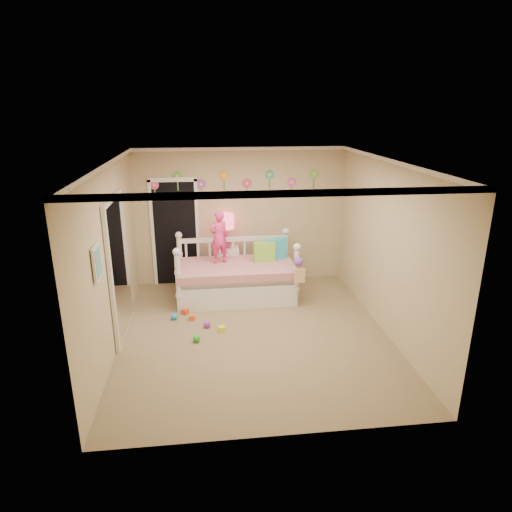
{
  "coord_description": "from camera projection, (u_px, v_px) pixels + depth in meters",
  "views": [
    {
      "loc": [
        -0.69,
        -6.06,
        3.3
      ],
      "look_at": [
        0.1,
        0.6,
        1.05
      ],
      "focal_mm": 31.35,
      "sensor_mm": 36.0,
      "label": 1
    }
  ],
  "objects": [
    {
      "name": "hanging_bag",
      "position": [
        298.0,
        271.0,
        7.46
      ],
      "size": [
        0.2,
        0.16,
        0.36
      ],
      "primitive_type": null,
      "color": "beige",
      "rests_on": "daybed"
    },
    {
      "name": "floor",
      "position": [
        254.0,
        334.0,
        6.83
      ],
      "size": [
        4.0,
        4.5,
        0.01
      ],
      "primitive_type": "cube",
      "color": "#7F684C",
      "rests_on": "ground"
    },
    {
      "name": "back_wall",
      "position": [
        241.0,
        217.0,
        8.53
      ],
      "size": [
        4.0,
        0.01,
        2.6
      ],
      "primitive_type": "cube",
      "color": "tan",
      "rests_on": "floor"
    },
    {
      "name": "pillow_lime",
      "position": [
        264.0,
        252.0,
        8.04
      ],
      "size": [
        0.39,
        0.17,
        0.36
      ],
      "primitive_type": "cube",
      "rotation": [
        0.0,
        0.0,
        0.09
      ],
      "color": "#87D440",
      "rests_on": "daybed"
    },
    {
      "name": "left_wall",
      "position": [
        111.0,
        258.0,
        6.19
      ],
      "size": [
        0.01,
        4.5,
        2.6
      ],
      "primitive_type": "cube",
      "color": "tan",
      "rests_on": "floor"
    },
    {
      "name": "right_wall",
      "position": [
        387.0,
        248.0,
        6.64
      ],
      "size": [
        0.01,
        4.5,
        2.6
      ],
      "primitive_type": "cube",
      "color": "tan",
      "rests_on": "floor"
    },
    {
      "name": "nightstand",
      "position": [
        227.0,
        266.0,
        8.63
      ],
      "size": [
        0.45,
        0.35,
        0.75
      ],
      "primitive_type": "cube",
      "rotation": [
        0.0,
        0.0,
        -0.01
      ],
      "color": "white",
      "rests_on": "floor"
    },
    {
      "name": "daybed",
      "position": [
        236.0,
        268.0,
        7.95
      ],
      "size": [
        2.12,
        1.16,
        1.14
      ],
      "primitive_type": null,
      "rotation": [
        0.0,
        0.0,
        0.01
      ],
      "color": "white",
      "rests_on": "floor"
    },
    {
      "name": "table_lamp",
      "position": [
        226.0,
        225.0,
        8.37
      ],
      "size": [
        0.3,
        0.3,
        0.65
      ],
      "color": "#FC217D",
      "rests_on": "nightstand"
    },
    {
      "name": "mirror_closet",
      "position": [
        119.0,
        268.0,
        6.56
      ],
      "size": [
        0.07,
        1.3,
        2.1
      ],
      "primitive_type": "cube",
      "color": "white",
      "rests_on": "left_wall"
    },
    {
      "name": "crown_molding",
      "position": [
        254.0,
        163.0,
        6.01
      ],
      "size": [
        4.0,
        4.5,
        0.06
      ],
      "primitive_type": null,
      "color": "white",
      "rests_on": "ceiling"
    },
    {
      "name": "toy_scatter",
      "position": [
        197.0,
        322.0,
        7.09
      ],
      "size": [
        1.01,
        1.42,
        0.11
      ],
      "primitive_type": null,
      "rotation": [
        0.0,
        0.0,
        -0.17
      ],
      "color": "#996666",
      "rests_on": "floor"
    },
    {
      "name": "ceiling",
      "position": [
        254.0,
        161.0,
        6.0
      ],
      "size": [
        4.0,
        4.5,
        0.01
      ],
      "primitive_type": "cube",
      "color": "white",
      "rests_on": "floor"
    },
    {
      "name": "pillow_turquoise",
      "position": [
        276.0,
        249.0,
        8.16
      ],
      "size": [
        0.41,
        0.27,
        0.39
      ],
      "primitive_type": "cube",
      "rotation": [
        0.0,
        0.0,
        0.37
      ],
      "color": "teal",
      "rests_on": "daybed"
    },
    {
      "name": "wall_picture",
      "position": [
        97.0,
        263.0,
        5.27
      ],
      "size": [
        0.05,
        0.34,
        0.42
      ],
      "primitive_type": "cube",
      "color": "white",
      "rests_on": "left_wall"
    },
    {
      "name": "child",
      "position": [
        219.0,
        237.0,
        7.87
      ],
      "size": [
        0.4,
        0.33,
        0.95
      ],
      "primitive_type": "imported",
      "rotation": [
        0.0,
        0.0,
        3.48
      ],
      "color": "#F33781",
      "rests_on": "daybed"
    },
    {
      "name": "closet_doorway",
      "position": [
        175.0,
        232.0,
        8.46
      ],
      "size": [
        0.9,
        0.04,
        2.07
      ],
      "primitive_type": "cube",
      "color": "black",
      "rests_on": "back_wall"
    },
    {
      "name": "flower_decals",
      "position": [
        236.0,
        183.0,
        8.31
      ],
      "size": [
        3.4,
        0.02,
        0.5
      ],
      "primitive_type": null,
      "color": "#B2668C",
      "rests_on": "back_wall"
    }
  ]
}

